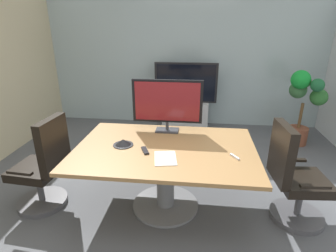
{
  "coord_description": "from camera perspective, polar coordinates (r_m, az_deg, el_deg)",
  "views": [
    {
      "loc": [
        0.31,
        -2.56,
        2.01
      ],
      "look_at": [
        -0.02,
        0.28,
        0.91
      ],
      "focal_mm": 28.7,
      "sensor_mm": 36.0,
      "label": 1
    }
  ],
  "objects": [
    {
      "name": "conference_phone",
      "position": [
        2.97,
        -9.52,
        -3.49
      ],
      "size": [
        0.22,
        0.22,
        0.07
      ],
      "color": "black",
      "rests_on": "conference_table"
    },
    {
      "name": "remote_control",
      "position": [
        2.81,
        -4.91,
        -5.2
      ],
      "size": [
        0.12,
        0.18,
        0.02
      ],
      "primitive_type": "cube",
      "rotation": [
        0.0,
        0.0,
        0.42
      ],
      "color": "black",
      "rests_on": "conference_table"
    },
    {
      "name": "office_chair_right",
      "position": [
        3.14,
        25.13,
        -10.76
      ],
      "size": [
        0.61,
        0.59,
        1.09
      ],
      "rotation": [
        0.0,
        0.0,
        1.65
      ],
      "color": "#4C4C51",
      "rests_on": "ground"
    },
    {
      "name": "whiteboard_marker",
      "position": [
        2.76,
        13.97,
        -6.34
      ],
      "size": [
        0.09,
        0.12,
        0.02
      ],
      "primitive_type": "cube",
      "rotation": [
        0.0,
        0.0,
        -1.0
      ],
      "color": "silver",
      "rests_on": "conference_table"
    },
    {
      "name": "paper_notepad",
      "position": [
        2.66,
        -0.57,
        -6.85
      ],
      "size": [
        0.26,
        0.33,
        0.01
      ],
      "primitive_type": "cube",
      "rotation": [
        0.0,
        0.0,
        0.17
      ],
      "color": "white",
      "rests_on": "conference_table"
    },
    {
      "name": "wall_back_glass_partition",
      "position": [
        5.53,
        3.48,
        13.99
      ],
      "size": [
        5.51,
        0.1,
        2.65
      ],
      "primitive_type": "cube",
      "color": "#9EB2B7",
      "rests_on": "ground"
    },
    {
      "name": "conference_table",
      "position": [
        2.97,
        -0.56,
        -7.69
      ],
      "size": [
        1.92,
        1.3,
        0.76
      ],
      "color": "olive",
      "rests_on": "ground"
    },
    {
      "name": "ground_plane",
      "position": [
        3.27,
        -0.21,
        -16.83
      ],
      "size": [
        6.84,
        6.84,
        0.0
      ],
      "primitive_type": "plane",
      "color": "#515459"
    },
    {
      "name": "potted_plant",
      "position": [
        5.05,
        26.85,
        4.74
      ],
      "size": [
        0.64,
        0.59,
        1.3
      ],
      "color": "brown",
      "rests_on": "ground"
    },
    {
      "name": "tv_monitor",
      "position": [
        3.21,
        -0.16,
        4.96
      ],
      "size": [
        0.84,
        0.18,
        0.64
      ],
      "color": "#333338",
      "rests_on": "conference_table"
    },
    {
      "name": "office_chair_left",
      "position": [
        3.35,
        -24.82,
        -8.65
      ],
      "size": [
        0.61,
        0.59,
        1.09
      ],
      "rotation": [
        0.0,
        0.0,
        -1.65
      ],
      "color": "#4C4C51",
      "rests_on": "ground"
    },
    {
      "name": "wall_display_unit",
      "position": [
        5.36,
        3.7,
        4.1
      ],
      "size": [
        1.2,
        0.36,
        1.31
      ],
      "color": "#B7BABC",
      "rests_on": "ground"
    }
  ]
}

